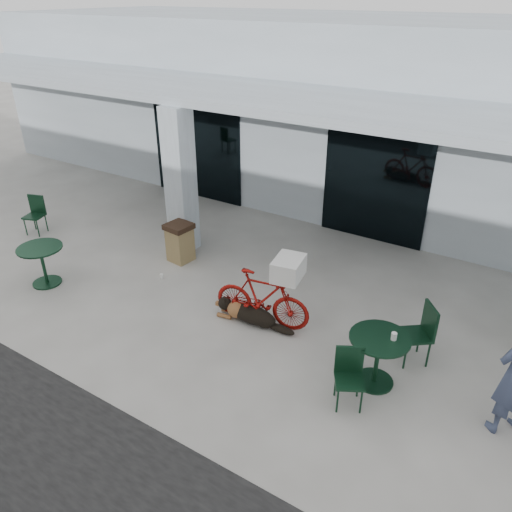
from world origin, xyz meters
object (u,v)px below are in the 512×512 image
Objects in this scene: cafe_chair_near at (34,216)px; bicycle at (262,298)px; cafe_chair_far_b at (415,334)px; dog at (251,313)px; cafe_chair_far_a at (349,380)px; cafe_table_far at (377,360)px; trash_receptacle at (180,242)px; cafe_table_near at (43,266)px.

bicycle is at bearing -19.84° from cafe_chair_near.
cafe_chair_far_b is at bearing -16.66° from cafe_chair_near.
cafe_chair_far_b reaches higher than dog.
cafe_chair_near is at bearing 142.24° from cafe_chair_far_a.
cafe_chair_far_a is (8.43, -1.22, -0.02)m from cafe_chair_near.
cafe_table_far is 5.03m from trash_receptacle.
cafe_chair_near is (-6.41, 0.22, -0.06)m from bicycle.
cafe_chair_far_b reaches higher than cafe_table_far.
cafe_table_near is at bearing -115.45° from cafe_chair_far_b.
cafe_chair_far_a is 1.03× the size of trash_receptacle.
dog is at bearing 127.72° from cafe_chair_far_a.
dog is 1.29× the size of cafe_table_far.
cafe_chair_far_a is at bearing -56.53° from cafe_chair_far_b.
trash_receptacle is at bearing -5.86° from cafe_chair_near.
dog is at bearing 106.68° from bicycle.
cafe_table_far is at bearing 6.81° from cafe_table_near.
dog is at bearing -117.82° from cafe_chair_far_b.
cafe_table_far is at bearing -109.70° from bicycle.
cafe_chair_far_a is (-0.16, -0.63, 0.03)m from cafe_table_far.
cafe_chair_far_b is at bearing 68.95° from cafe_table_far.
cafe_chair_near is at bearing -167.95° from trash_receptacle.
trash_receptacle reaches higher than cafe_table_far.
cafe_chair_near is 0.91× the size of cafe_chair_far_b.
cafe_chair_near is 1.03× the size of cafe_table_far.
cafe_table_far is at bearing -21.83° from cafe_chair_near.
cafe_chair_near reaches higher than cafe_chair_far_a.
bicycle is 6.41m from cafe_chair_near.
bicycle reaches higher than dog.
dog is at bearing 14.46° from cafe_table_near.
trash_receptacle is at bearing 164.00° from cafe_table_far.
bicycle is 2.51m from cafe_chair_far_b.
trash_receptacle reaches higher than cafe_table_near.
cafe_chair_near reaches higher than trash_receptacle.
cafe_chair_near is 1.07× the size of trash_receptacle.
cafe_chair_far_a is at bearing -23.31° from trash_receptacle.
cafe_table_near is 6.30m from cafe_chair_far_a.
cafe_chair_far_b is at bearing 1.71° from dog.
trash_receptacle is (-4.68, 2.02, -0.01)m from cafe_chair_far_a.
cafe_table_near is 0.86× the size of cafe_chair_far_b.
cafe_chair_far_a reaches higher than trash_receptacle.
cafe_chair_near is 3.83m from trash_receptacle.
cafe_table_near reaches higher than dog.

